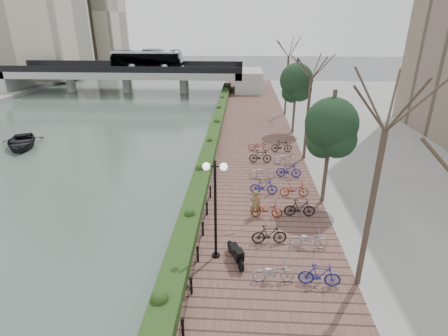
# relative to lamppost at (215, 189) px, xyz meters

# --- Properties ---
(ground) EXTENTS (220.00, 220.00, 0.00)m
(ground) POSITION_rel_lamppost_xyz_m (-2.16, -3.41, -3.85)
(ground) COLOR #59595B
(ground) RESTS_ON ground
(river_water) EXTENTS (30.00, 130.00, 0.02)m
(river_water) POSITION_rel_lamppost_xyz_m (-17.16, 21.59, -3.84)
(river_water) COLOR #47594E
(river_water) RESTS_ON ground
(promenade) EXTENTS (8.00, 75.00, 0.50)m
(promenade) POSITION_rel_lamppost_xyz_m (1.84, 14.09, -3.60)
(promenade) COLOR brown
(promenade) RESTS_ON ground
(hedge) EXTENTS (1.10, 56.00, 0.60)m
(hedge) POSITION_rel_lamppost_xyz_m (-1.56, 16.59, -3.05)
(hedge) COLOR #1B3714
(hedge) RESTS_ON promenade
(chain_fence) EXTENTS (0.10, 14.10, 0.70)m
(chain_fence) POSITION_rel_lamppost_xyz_m (-0.76, -1.41, -3.00)
(chain_fence) COLOR black
(chain_fence) RESTS_ON promenade
(lamppost) EXTENTS (1.02, 0.32, 4.61)m
(lamppost) POSITION_rel_lamppost_xyz_m (0.00, 0.00, 0.00)
(lamppost) COLOR black
(lamppost) RESTS_ON promenade
(motorcycle) EXTENTS (1.05, 1.67, 1.00)m
(motorcycle) POSITION_rel_lamppost_xyz_m (0.88, -0.32, -2.85)
(motorcycle) COLOR black
(motorcycle) RESTS_ON promenade
(pedestrian) EXTENTS (0.60, 0.42, 1.57)m
(pedestrian) POSITION_rel_lamppost_xyz_m (1.84, 3.58, -2.56)
(pedestrian) COLOR brown
(pedestrian) RESTS_ON promenade
(bicycle_parking) EXTENTS (2.40, 17.32, 1.00)m
(bicycle_parking) POSITION_rel_lamppost_xyz_m (3.33, 6.21, -2.88)
(bicycle_parking) COLOR #99989C
(bicycle_parking) RESTS_ON promenade
(street_trees) EXTENTS (3.20, 37.12, 6.80)m
(street_trees) POSITION_rel_lamppost_xyz_m (5.84, 9.28, -0.16)
(street_trees) COLOR #332B1E
(street_trees) RESTS_ON promenade
(bridge) EXTENTS (36.00, 10.77, 6.50)m
(bridge) POSITION_rel_lamppost_xyz_m (-16.43, 41.59, -0.48)
(bridge) COLOR #A09F9B
(bridge) RESTS_ON ground
(boat) EXTENTS (5.20, 5.83, 1.00)m
(boat) POSITION_rel_lamppost_xyz_m (-18.30, 15.12, -3.33)
(boat) COLOR black
(boat) RESTS_ON river_water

